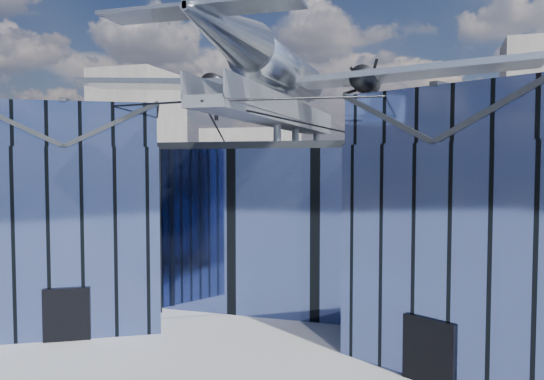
% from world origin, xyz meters
% --- Properties ---
extents(ground_plane, '(120.00, 120.00, 0.00)m').
position_xyz_m(ground_plane, '(0.00, 0.00, 0.00)').
color(ground_plane, gray).
extents(museum, '(32.88, 24.50, 17.60)m').
position_xyz_m(museum, '(0.00, 5.82, 5.54)').
color(museum, '#495B96').
rests_on(museum, ground).
extents(bg_towers, '(77.00, 24.50, 26.00)m').
position_xyz_m(bg_towers, '(1.45, 50.49, 10.01)').
color(bg_towers, gray).
rests_on(bg_towers, ground).
extents(tree_side_w, '(3.76, 3.76, 4.57)m').
position_xyz_m(tree_side_w, '(-25.15, 12.14, 3.09)').
color(tree_side_w, black).
rests_on(tree_side_w, ground).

